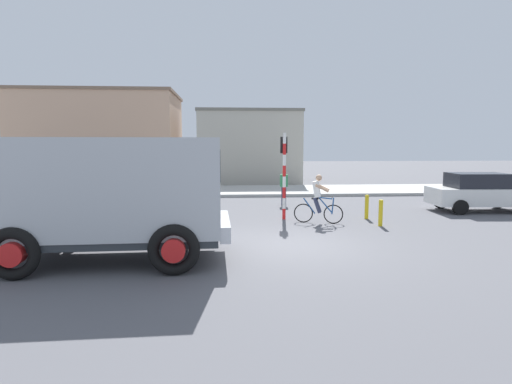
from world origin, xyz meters
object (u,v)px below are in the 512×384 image
traffic_light_pole (284,164)px  cyclist (318,199)px  car_red_near (102,187)px  bollard_near (381,213)px  car_white_mid (479,192)px  bollard_far (367,207)px  truck_foreground (110,191)px  pedestrian_near_kerb (284,187)px

traffic_light_pole → cyclist: bearing=-40.4°
traffic_light_pole → car_red_near: 9.05m
car_red_near → bollard_near: (10.99, -5.85, -0.37)m
cyclist → car_white_mid: bearing=16.1°
car_red_near → bollard_near: bearing=-28.0°
traffic_light_pole → bollard_far: traffic_light_pole is taller
traffic_light_pole → car_red_near: traffic_light_pole is taller
truck_foreground → cyclist: 7.40m
traffic_light_pole → pedestrian_near_kerb: traffic_light_pole is taller
car_white_mid → bollard_far: bearing=-165.4°
cyclist → bollard_near: size_ratio=1.91×
traffic_light_pole → car_red_near: bearing=151.7°
cyclist → pedestrian_near_kerb: bearing=97.3°
pedestrian_near_kerb → bollard_far: 4.63m
truck_foreground → car_red_near: truck_foreground is taller
bollard_near → car_white_mid: bearing=27.8°
pedestrian_near_kerb → bollard_far: bearing=-55.8°
truck_foreground → cyclist: bearing=36.1°
traffic_light_pole → bollard_near: (3.10, -1.60, -1.62)m
truck_foreground → pedestrian_near_kerb: 10.40m
truck_foreground → bollard_near: size_ratio=6.10×
bollard_near → cyclist: bearing=161.4°
pedestrian_near_kerb → traffic_light_pole: bearing=-98.0°
traffic_light_pole → bollard_near: 3.85m
truck_foreground → pedestrian_near_kerb: size_ratio=3.39×
cyclist → traffic_light_pole: 1.87m
bollard_near → bollard_far: same height
cyclist → pedestrian_near_kerb: (-0.59, 4.54, -0.02)m
cyclist → pedestrian_near_kerb: size_ratio=1.06×
bollard_near → traffic_light_pole: bearing=152.7°
cyclist → pedestrian_near_kerb: cyclist is taller
car_white_mid → bollard_near: (-5.25, -2.77, -0.37)m
truck_foreground → bollard_far: truck_foreground is taller
traffic_light_pole → car_red_near: size_ratio=0.77×
truck_foreground → traffic_light_pole: (4.85, 5.26, 0.40)m
cyclist → bollard_near: (2.01, -0.68, -0.41)m
bollard_far → car_white_mid: bearing=14.6°
truck_foreground → traffic_light_pole: 7.17m
cyclist → traffic_light_pole: size_ratio=0.54×
traffic_light_pole → car_red_near: (-7.89, 4.25, -1.25)m
pedestrian_near_kerb → car_white_mid: bearing=-17.3°
cyclist → car_red_near: cyclist is taller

